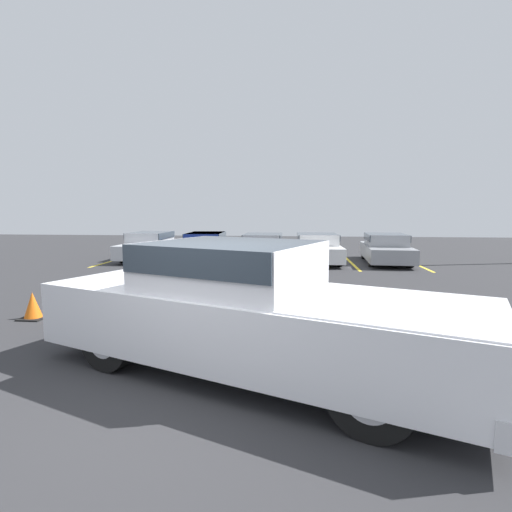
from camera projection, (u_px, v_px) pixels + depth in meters
name	position (u px, v px, depth m)	size (l,w,h in m)	color
ground_plane	(182.00, 398.00, 4.77)	(60.00, 60.00, 0.00)	#2D2D30
stall_stripe_a	(119.00, 259.00, 18.25)	(0.12, 5.42, 0.01)	yellow
stall_stripe_b	(174.00, 260.00, 18.00)	(0.12, 5.42, 0.01)	yellow
stall_stripe_c	(231.00, 261.00, 17.75)	(0.12, 5.42, 0.01)	yellow
stall_stripe_d	(290.00, 261.00, 17.50)	(0.12, 5.42, 0.01)	yellow
stall_stripe_e	(350.00, 262.00, 17.25)	(0.12, 5.42, 0.01)	yellow
stall_stripe_f	(413.00, 263.00, 17.00)	(0.12, 5.42, 0.01)	yellow
pickup_truck	(252.00, 309.00, 5.42)	(6.37, 4.19, 1.80)	silver
parked_sedan_a	(150.00, 245.00, 18.21)	(1.72, 4.47, 1.24)	#B7BABF
parked_sedan_b	(206.00, 245.00, 18.02)	(1.92, 4.69, 1.22)	navy
parked_sedan_c	(263.00, 246.00, 17.64)	(1.79, 4.39, 1.19)	gray
parked_sedan_d	(317.00, 247.00, 17.23)	(1.96, 4.48, 1.22)	silver
parked_sedan_e	(386.00, 247.00, 16.97)	(2.01, 4.51, 1.23)	gray
traffic_cone	(33.00, 306.00, 8.23)	(0.48, 0.48, 0.56)	black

